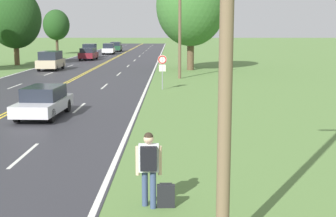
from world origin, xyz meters
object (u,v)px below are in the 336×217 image
at_px(tree_far_back, 191,6).
at_px(car_maroon_hatchback_mid_far, 88,54).
at_px(car_dark_blue_van_receding, 90,50).
at_px(car_white_suv_distant, 109,48).
at_px(car_champagne_van_mid_near, 51,60).
at_px(tree_mid_treeline, 56,25).
at_px(tree_right_cluster, 15,18).
at_px(car_dark_green_van_horizon, 116,46).
at_px(traffic_sign, 162,64).
at_px(car_silver_sedan_approaching, 44,101).
at_px(suitcase, 166,196).
at_px(hitchhiker_person, 149,162).

bearing_deg(tree_far_back, car_maroon_hatchback_mid_far, 130.81).
distance_m(car_dark_blue_van_receding, car_white_suv_distant, 8.71).
relative_size(car_champagne_van_mid_near, car_dark_blue_van_receding, 1.06).
distance_m(tree_mid_treeline, tree_right_cluster, 22.67).
bearing_deg(tree_right_cluster, car_dark_green_van_horizon, 76.55).
xyz_separation_m(traffic_sign, car_dark_green_van_horizon, (-9.19, 51.77, -0.80)).
xyz_separation_m(tree_far_back, car_dark_green_van_horizon, (-11.63, 36.89, -5.21)).
bearing_deg(tree_mid_treeline, car_silver_sedan_approaching, -77.02).
bearing_deg(car_dark_blue_van_receding, tree_mid_treeline, 34.25).
relative_size(suitcase, traffic_sign, 0.25).
height_order(traffic_sign, car_silver_sedan_approaching, traffic_sign).
relative_size(tree_far_back, car_champagne_van_mid_near, 2.32).
relative_size(hitchhiker_person, car_white_suv_distant, 0.41).
distance_m(hitchhiker_person, tree_mid_treeline, 66.86).
xyz_separation_m(hitchhiker_person, car_silver_sedan_approaching, (-5.35, 11.02, -0.34)).
distance_m(car_champagne_van_mid_near, car_dark_green_van_horizon, 37.24).
distance_m(suitcase, car_white_suv_distant, 64.43).
distance_m(tree_far_back, car_dark_blue_van_receding, 24.12).
relative_size(suitcase, car_champagne_van_mid_near, 0.13).
height_order(hitchhiker_person, car_white_suv_distant, hitchhiker_person).
bearing_deg(tree_mid_treeline, hitchhiker_person, -74.67).
relative_size(hitchhiker_person, car_dark_green_van_horizon, 0.35).
bearing_deg(car_silver_sedan_approaching, suitcase, 29.81).
xyz_separation_m(tree_far_back, car_white_suv_distant, (-11.73, 28.09, -5.20)).
bearing_deg(tree_far_back, tree_mid_treeline, 124.78).
relative_size(suitcase, car_silver_sedan_approaching, 0.13).
distance_m(car_maroon_hatchback_mid_far, car_white_suv_distant, 13.61).
height_order(tree_mid_treeline, tree_far_back, tree_far_back).
bearing_deg(car_white_suv_distant, car_maroon_hatchback_mid_far, 174.62).
bearing_deg(car_dark_blue_van_receding, hitchhiker_person, -170.74).
xyz_separation_m(tree_mid_treeline, car_dark_green_van_horizon, (8.36, 8.11, -3.65)).
relative_size(traffic_sign, car_champagne_van_mid_near, 0.53).
xyz_separation_m(suitcase, car_silver_sedan_approaching, (-5.73, 10.99, 0.45)).
height_order(suitcase, car_silver_sedan_approaching, car_silver_sedan_approaching).
bearing_deg(car_dark_green_van_horizon, car_maroon_hatchback_mid_far, 176.13).
bearing_deg(tree_mid_treeline, car_dark_green_van_horizon, 44.12).
bearing_deg(car_white_suv_distant, car_champagne_van_mid_near, 174.27).
bearing_deg(tree_right_cluster, traffic_sign, -51.81).
xyz_separation_m(traffic_sign, tree_far_back, (2.44, 14.88, 4.41)).
distance_m(hitchhiker_person, car_maroon_hatchback_mid_far, 51.15).
height_order(tree_right_cluster, car_maroon_hatchback_mid_far, tree_right_cluster).
height_order(car_champagne_van_mid_near, car_dark_green_van_horizon, car_champagne_van_mid_near).
bearing_deg(car_champagne_van_mid_near, tree_right_cluster, 39.75).
bearing_deg(suitcase, traffic_sign, -0.23).
xyz_separation_m(hitchhiker_person, car_dark_green_van_horizon, (-9.30, 72.50, -0.16)).
height_order(tree_far_back, car_maroon_hatchback_mid_far, tree_far_back).
bearing_deg(tree_mid_treeline, car_dark_blue_van_receding, -53.84).
height_order(car_silver_sedan_approaching, car_maroon_hatchback_mid_far, car_maroon_hatchback_mid_far).
height_order(traffic_sign, car_white_suv_distant, traffic_sign).
relative_size(tree_mid_treeline, car_white_suv_distant, 1.66).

